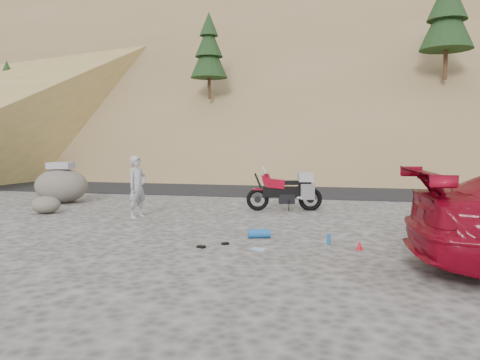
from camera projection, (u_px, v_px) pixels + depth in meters
The scene contains 13 objects.
ground at pixel (209, 226), 10.98m from camera, with size 140.00×140.00×0.00m, color #403E3B.
road at pixel (268, 188), 19.74m from camera, with size 120.00×7.00×0.05m, color black.
hillside at pixel (315, 54), 49.80m from camera, with size 120.00×73.00×46.72m.
motorcycle at pixel (288, 191), 13.39m from camera, with size 2.15×0.94×1.30m.
man at pixel (138, 218), 12.20m from camera, with size 0.59×0.39×1.62m, color #98979D.
boulder at pixel (61, 185), 15.04m from camera, with size 1.78×1.54×1.28m.
small_rock at pixel (46, 205), 12.91m from camera, with size 0.99×0.94×0.48m.
gear_blue_mat at pixel (259, 233), 9.70m from camera, with size 0.19×0.19×0.46m, color #1A579F.
gear_bottle at pixel (329, 239), 9.09m from camera, with size 0.08×0.08×0.21m, color #1A579F.
gear_funnel at pixel (359, 246), 8.64m from camera, with size 0.13×0.13×0.16m, color red.
gear_glove_a at pixel (201, 247), 8.83m from camera, with size 0.15×0.11×0.04m, color black.
gear_glove_b at pixel (225, 244), 9.09m from camera, with size 0.13×0.10×0.04m, color black.
gear_blue_cloth at pixel (259, 249), 8.69m from camera, with size 0.27×0.20×0.01m, color #82A6C9.
Camera 1 is at (3.04, -10.44, 2.05)m, focal length 35.00 mm.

